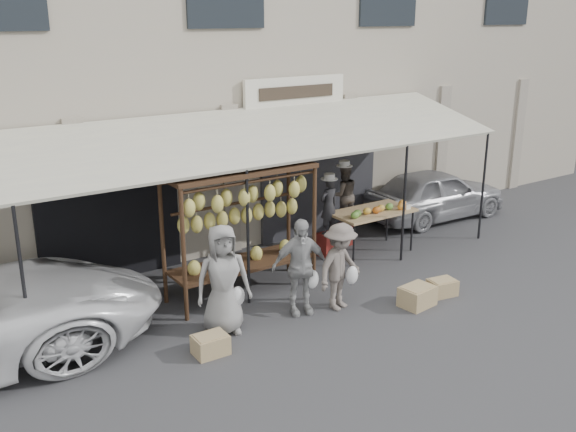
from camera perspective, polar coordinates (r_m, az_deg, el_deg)
name	(u,v)px	position (r m, az deg, el deg)	size (l,w,h in m)	color
ground_plane	(338,313)	(10.60, 4.47, -8.58)	(90.00, 90.00, 0.00)	#2D2D30
shophouse	(163,61)	(15.17, -11.07, 13.38)	(24.00, 6.15, 7.30)	#A29681
awning	(263,136)	(11.58, -2.27, 7.14)	(10.00, 2.35, 2.92)	beige
banana_rack	(242,208)	(10.71, -4.11, 0.73)	(2.60, 0.90, 2.24)	#382313
produce_table	(374,212)	(12.92, 7.64, 0.35)	(1.70, 0.90, 1.04)	tan
vendor_left	(329,206)	(12.63, 3.64, 0.90)	(0.42, 0.28, 1.15)	#242426
vendor_right	(344,195)	(13.30, 4.96, 1.87)	(0.63, 0.49, 1.29)	#49413A
customer_left	(223,280)	(9.69, -5.81, -5.65)	(0.84, 0.55, 1.71)	gray
customer_mid	(300,267)	(10.26, 1.06, -4.54)	(0.94, 0.39, 1.60)	#9D9D9D
customer_right	(340,267)	(10.48, 4.64, -4.51)	(0.95, 0.55, 1.47)	#6A5F59
stool_left	(328,245)	(12.88, 3.57, -2.57)	(0.34, 0.34, 0.48)	maroon
stool_right	(342,235)	(13.56, 4.86, -1.66)	(0.31, 0.31, 0.44)	maroon
crate_near_a	(417,296)	(10.97, 11.42, -7.00)	(0.56, 0.42, 0.34)	tan
crate_near_b	(442,287)	(11.47, 13.54, -6.19)	(0.46, 0.35, 0.28)	tan
crate_far	(211,345)	(9.40, -6.90, -11.30)	(0.48, 0.36, 0.29)	tan
sedan	(435,194)	(15.53, 12.94, 1.95)	(1.44, 3.57, 1.22)	gray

